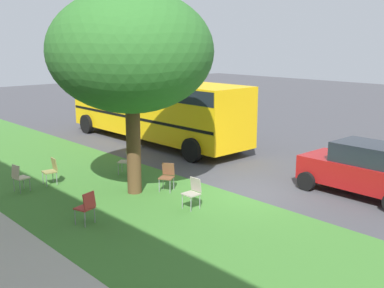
{
  "coord_description": "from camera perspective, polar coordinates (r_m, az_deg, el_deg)",
  "views": [
    {
      "loc": [
        -9.1,
        10.5,
        4.62
      ],
      "look_at": [
        1.68,
        0.59,
        1.39
      ],
      "focal_mm": 43.37,
      "sensor_mm": 36.0,
      "label": 1
    }
  ],
  "objects": [
    {
      "name": "chair_2",
      "position": [
        12.28,
        -12.86,
        -7.39
      ],
      "size": [
        0.52,
        0.51,
        0.88
      ],
      "color": "#B7332D",
      "rests_on": "ground"
    },
    {
      "name": "school_bus",
      "position": [
        21.71,
        -4.73,
        4.85
      ],
      "size": [
        10.4,
        2.8,
        2.88
      ],
      "color": "yellow",
      "rests_on": "ground"
    },
    {
      "name": "chair_1",
      "position": [
        14.67,
        -3.07,
        -3.79
      ],
      "size": [
        0.57,
        0.57,
        0.88
      ],
      "color": "brown",
      "rests_on": "ground"
    },
    {
      "name": "parked_car",
      "position": [
        15.08,
        20.38,
        -2.88
      ],
      "size": [
        3.7,
        1.92,
        1.65
      ],
      "color": "maroon",
      "rests_on": "ground"
    },
    {
      "name": "grass_verge",
      "position": [
        12.55,
        -3.64,
        -9.16
      ],
      "size": [
        48.0,
        6.0,
        0.01
      ],
      "primitive_type": "cube",
      "color": "#3D752D",
      "rests_on": "ground"
    },
    {
      "name": "ground",
      "position": [
        14.64,
        6.19,
        -6.01
      ],
      "size": [
        80.0,
        80.0,
        0.0
      ],
      "primitive_type": "plane",
      "color": "#424247"
    },
    {
      "name": "street_tree",
      "position": [
        13.98,
        -7.52,
        11.13
      ],
      "size": [
        4.9,
        4.9,
        6.15
      ],
      "color": "brown",
      "rests_on": "ground"
    },
    {
      "name": "chair_4",
      "position": [
        16.67,
        -8.08,
        -1.92
      ],
      "size": [
        0.58,
        0.58,
        0.88
      ],
      "color": "#ADA393",
      "rests_on": "ground"
    },
    {
      "name": "chair_0",
      "position": [
        13.12,
        0.11,
        -5.77
      ],
      "size": [
        0.42,
        0.42,
        0.88
      ],
      "color": "#ADA393",
      "rests_on": "ground"
    },
    {
      "name": "chair_5",
      "position": [
        15.99,
        -16.91,
        -2.96
      ],
      "size": [
        0.46,
        0.47,
        0.88
      ],
      "color": "olive",
      "rests_on": "ground"
    },
    {
      "name": "chair_3",
      "position": [
        15.51,
        -20.5,
        -3.69
      ],
      "size": [
        0.47,
        0.48,
        0.88
      ],
      "color": "beige",
      "rests_on": "ground"
    }
  ]
}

